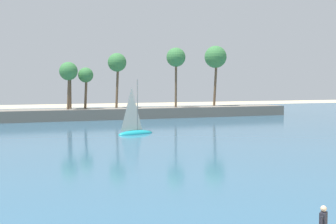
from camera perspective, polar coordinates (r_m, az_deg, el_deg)
sea at (r=64.15m, az=-17.04°, el=-1.83°), size 220.00×100.91×0.06m
palm_headland at (r=74.25m, az=-18.60°, el=1.50°), size 93.03×7.17×13.10m
sailboat_near_shore at (r=53.01m, az=-4.10°, el=-2.08°), size 4.83×2.66×6.71m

